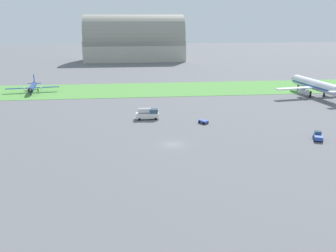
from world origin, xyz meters
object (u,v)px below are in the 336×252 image
Objects in this scene: airplane_taxiing_turboprop at (33,87)px; baggage_cart_by_runway at (203,121)px; fuel_truck_near_gate at (148,114)px; airplane_parked_jet_far at (317,85)px; pushback_tug_midfield at (318,136)px.

airplane_taxiing_turboprop is 6.66× the size of baggage_cart_by_runway.
fuel_truck_near_gate is 16.18m from baggage_cart_by_runway.
airplane_parked_jet_far is at bearing 19.24° from fuel_truck_near_gate.
pushback_tug_midfield is at bearing 45.11° from airplane_taxiing_turboprop.
baggage_cart_by_runway is at bearing 43.41° from airplane_taxiing_turboprop.
airplane_taxiing_turboprop is 106.22m from airplane_parked_jet_far.
baggage_cart_by_runway is (15.08, -5.78, -1.01)m from fuel_truck_near_gate.
airplane_parked_jet_far reaches higher than baggage_cart_by_runway.
airplane_taxiing_turboprop is at bearing 135.14° from fuel_truck_near_gate.
baggage_cart_by_runway is at bearing 79.13° from pushback_tug_midfield.
fuel_truck_near_gate reaches higher than pushback_tug_midfield.
baggage_cart_by_runway is (57.28, -46.57, -1.59)m from airplane_taxiing_turboprop.
airplane_parked_jet_far is 55.48m from baggage_cart_by_runway.
airplane_parked_jet_far reaches higher than airplane_taxiing_turboprop.
airplane_parked_jet_far reaches higher than fuel_truck_near_gate.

